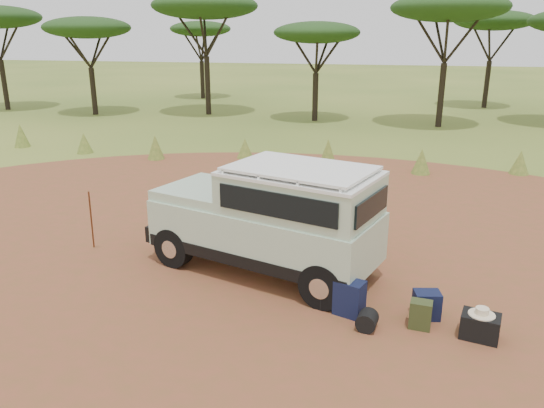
% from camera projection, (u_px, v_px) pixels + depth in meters
% --- Properties ---
extents(ground, '(140.00, 140.00, 0.00)m').
position_uv_depth(ground, '(259.00, 277.00, 9.62)').
color(ground, '#4C6724').
rests_on(ground, ground).
extents(dirt_clearing, '(23.00, 23.00, 0.01)m').
position_uv_depth(dirt_clearing, '(259.00, 277.00, 9.62)').
color(dirt_clearing, brown).
rests_on(dirt_clearing, ground).
extents(grass_fringe, '(36.60, 1.60, 0.90)m').
position_uv_depth(grass_fringe, '(331.00, 155.00, 17.48)').
color(grass_fringe, '#4C6724').
rests_on(grass_fringe, ground).
extents(acacia_treeline, '(46.70, 13.20, 6.26)m').
position_uv_depth(acacia_treeline, '(377.00, 20.00, 26.26)').
color(acacia_treeline, black).
rests_on(acacia_treeline, ground).
extents(safari_vehicle, '(4.54, 2.85, 2.08)m').
position_uv_depth(safari_vehicle, '(271.00, 221.00, 9.55)').
color(safari_vehicle, '#ABC6A9').
rests_on(safari_vehicle, ground).
extents(walking_staff, '(0.26, 0.35, 1.31)m').
position_uv_depth(walking_staff, '(91.00, 220.00, 10.59)').
color(walking_staff, brown).
rests_on(walking_staff, ground).
extents(backpack_black, '(0.43, 0.34, 0.54)m').
position_uv_depth(backpack_black, '(333.00, 293.00, 8.47)').
color(backpack_black, black).
rests_on(backpack_black, ground).
extents(backpack_navy, '(0.52, 0.44, 0.58)m').
position_uv_depth(backpack_navy, '(349.00, 298.00, 8.26)').
color(backpack_navy, '#13143B').
rests_on(backpack_navy, ground).
extents(backpack_olive, '(0.34, 0.26, 0.44)m').
position_uv_depth(backpack_olive, '(420.00, 315.00, 7.90)').
color(backpack_olive, '#303E1D').
rests_on(backpack_olive, ground).
extents(duffel_navy, '(0.45, 0.38, 0.44)m').
position_uv_depth(duffel_navy, '(427.00, 305.00, 8.18)').
color(duffel_navy, '#13143B').
rests_on(duffel_navy, ground).
extents(hard_case, '(0.60, 0.48, 0.38)m').
position_uv_depth(hard_case, '(480.00, 326.00, 7.65)').
color(hard_case, black).
rests_on(hard_case, ground).
extents(stuff_sack, '(0.34, 0.34, 0.30)m').
position_uv_depth(stuff_sack, '(367.00, 321.00, 7.87)').
color(stuff_sack, black).
rests_on(stuff_sack, ground).
extents(safari_hat, '(0.37, 0.37, 0.11)m').
position_uv_depth(safari_hat, '(482.00, 312.00, 7.58)').
color(safari_hat, beige).
rests_on(safari_hat, hard_case).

